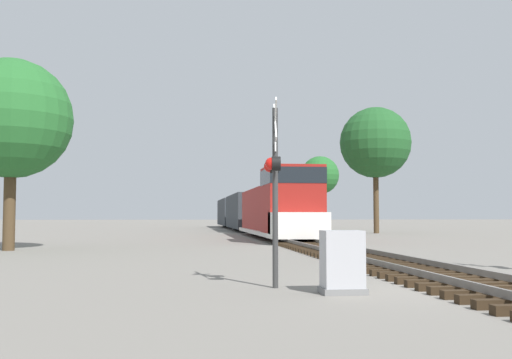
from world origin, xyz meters
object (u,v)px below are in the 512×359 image
object	(u,v)px
crossing_signal_near	(274,175)
tree_far_right	(12,119)
relay_cabinet	(342,262)
tree_mid_background	(375,143)
tree_deep_background	(320,175)
freight_train	(249,212)

from	to	relation	value
crossing_signal_near	tree_far_right	bearing A→B (deg)	-141.45
crossing_signal_near	tree_far_right	distance (m)	17.69
relay_cabinet	tree_far_right	world-z (taller)	tree_far_right
crossing_signal_near	tree_mid_background	size ratio (longest dim) A/B	0.37
tree_far_right	tree_deep_background	size ratio (longest dim) A/B	1.03
crossing_signal_near	tree_deep_background	xyz separation A→B (m)	(13.29, 53.28, 3.65)
tree_mid_background	tree_far_right	bearing A→B (deg)	-136.96
freight_train	tree_mid_background	size ratio (longest dim) A/B	4.84
freight_train	crossing_signal_near	bearing A→B (deg)	-95.47
freight_train	crossing_signal_near	size ratio (longest dim) A/B	13.07
relay_cabinet	tree_deep_background	size ratio (longest dim) A/B	0.15
freight_train	relay_cabinet	xyz separation A→B (m)	(-2.89, -43.72, -1.25)
freight_train	tree_far_right	xyz separation A→B (m)	(-13.54, -28.09, 3.89)
freight_train	tree_far_right	distance (m)	31.43
freight_train	tree_mid_background	distance (m)	13.20
crossing_signal_near	tree_deep_background	distance (m)	55.03
tree_mid_background	crossing_signal_near	bearing A→B (deg)	-111.31
freight_train	tree_far_right	size ratio (longest dim) A/B	6.20
freight_train	relay_cabinet	size ratio (longest dim) A/B	42.34
tree_mid_background	tree_deep_background	world-z (taller)	tree_mid_background
freight_train	relay_cabinet	bearing A→B (deg)	-93.79
tree_mid_background	freight_train	bearing A→B (deg)	150.28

